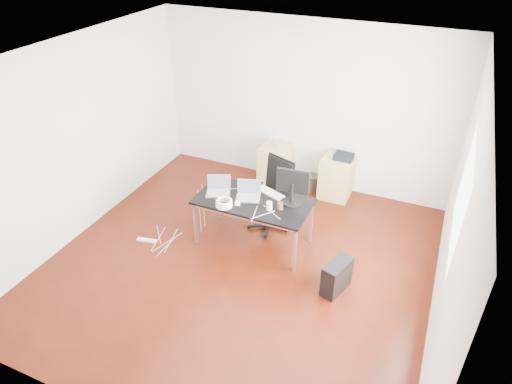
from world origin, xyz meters
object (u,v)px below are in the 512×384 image
at_px(desk, 253,204).
at_px(filing_cabinet_left, 275,165).
at_px(office_chair, 273,191).
at_px(filing_cabinet_right, 336,177).
at_px(pc_tower, 337,277).

xyz_separation_m(desk, filing_cabinet_left, (-0.34, 1.72, -0.33)).
height_order(desk, office_chair, office_chair).
xyz_separation_m(filing_cabinet_left, filing_cabinet_right, (1.09, 0.00, 0.00)).
bearing_deg(filing_cabinet_left, office_chair, -70.39).
distance_m(office_chair, pc_tower, 1.66).
bearing_deg(office_chair, filing_cabinet_left, 130.17).
bearing_deg(pc_tower, filing_cabinet_right, 122.94).
bearing_deg(office_chair, pc_tower, -17.15).
distance_m(filing_cabinet_right, pc_tower, 2.28).
xyz_separation_m(desk, filing_cabinet_right, (0.75, 1.72, -0.33)).
height_order(office_chair, pc_tower, office_chair).
height_order(office_chair, filing_cabinet_left, office_chair).
relative_size(filing_cabinet_right, pc_tower, 1.56).
relative_size(office_chair, filing_cabinet_left, 1.54).
relative_size(filing_cabinet_left, pc_tower, 1.56).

